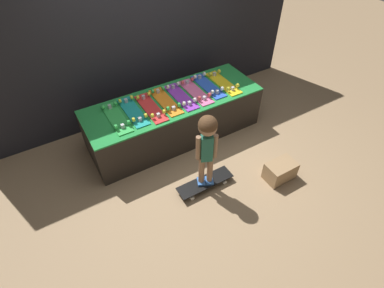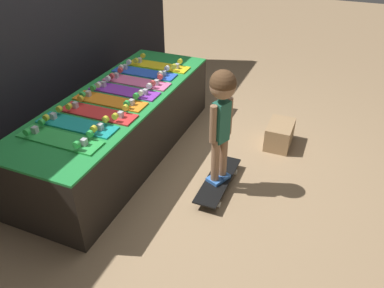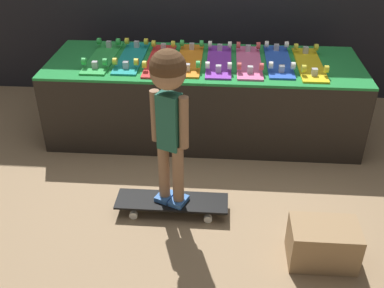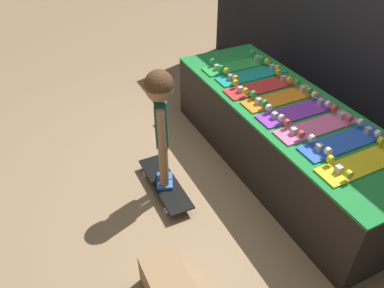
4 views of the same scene
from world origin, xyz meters
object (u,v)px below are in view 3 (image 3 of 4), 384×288
at_px(skateboard_blue_on_rack, 279,60).
at_px(storage_box, 323,243).
at_px(skateboard_red_on_rack, 160,59).
at_px(skateboard_green_on_rack, 103,57).
at_px(skateboard_on_floor, 172,202).
at_px(skateboard_orange_on_rack, 190,59).
at_px(child, 169,101).
at_px(skateboard_pink_on_rack, 249,61).
at_px(skateboard_purple_on_rack, 219,60).
at_px(skateboard_yellow_on_rack, 309,63).
at_px(skateboard_teal_on_rack, 132,57).

height_order(skateboard_blue_on_rack, storage_box, skateboard_blue_on_rack).
bearing_deg(skateboard_red_on_rack, skateboard_green_on_rack, 176.43).
bearing_deg(skateboard_green_on_rack, skateboard_blue_on_rack, 1.06).
xyz_separation_m(skateboard_on_floor, storage_box, (0.90, -0.36, 0.05)).
relative_size(skateboard_orange_on_rack, skateboard_on_floor, 0.95).
xyz_separation_m(skateboard_red_on_rack, skateboard_blue_on_rack, (0.92, 0.05, 0.00)).
bearing_deg(skateboard_orange_on_rack, skateboard_blue_on_rack, 2.05).
distance_m(skateboard_red_on_rack, child, 1.07).
relative_size(skateboard_red_on_rack, skateboard_on_floor, 0.95).
bearing_deg(skateboard_orange_on_rack, skateboard_pink_on_rack, -1.36).
distance_m(skateboard_green_on_rack, skateboard_pink_on_rack, 1.16).
xyz_separation_m(skateboard_red_on_rack, child, (0.20, -1.04, 0.16)).
relative_size(skateboard_green_on_rack, skateboard_on_floor, 0.95).
bearing_deg(skateboard_green_on_rack, skateboard_purple_on_rack, -0.56).
bearing_deg(skateboard_purple_on_rack, storage_box, -65.89).
bearing_deg(skateboard_blue_on_rack, skateboard_red_on_rack, -176.62).
bearing_deg(skateboard_yellow_on_rack, skateboard_teal_on_rack, 178.52).
bearing_deg(storage_box, skateboard_blue_on_rack, 96.74).
relative_size(skateboard_purple_on_rack, skateboard_on_floor, 0.95).
relative_size(skateboard_green_on_rack, skateboard_orange_on_rack, 1.00).
bearing_deg(skateboard_on_floor, skateboard_blue_on_rack, 56.31).
bearing_deg(skateboard_teal_on_rack, skateboard_orange_on_rack, -1.82).
bearing_deg(skateboard_purple_on_rack, child, -104.09).
distance_m(skateboard_orange_on_rack, skateboard_pink_on_rack, 0.46).
height_order(skateboard_red_on_rack, child, child).
height_order(skateboard_red_on_rack, skateboard_purple_on_rack, same).
bearing_deg(child, skateboard_blue_on_rack, 79.11).
xyz_separation_m(skateboard_purple_on_rack, storage_box, (0.63, -1.42, -0.53)).
distance_m(skateboard_teal_on_rack, skateboard_blue_on_rack, 1.16).
distance_m(skateboard_teal_on_rack, skateboard_yellow_on_rack, 1.39).
distance_m(skateboard_green_on_rack, skateboard_yellow_on_rack, 1.62).
distance_m(skateboard_red_on_rack, skateboard_yellow_on_rack, 1.16).
distance_m(skateboard_pink_on_rack, skateboard_blue_on_rack, 0.23).
distance_m(skateboard_pink_on_rack, skateboard_on_floor, 1.30).
bearing_deg(skateboard_pink_on_rack, skateboard_purple_on_rack, 179.75).
height_order(skateboard_green_on_rack, skateboard_teal_on_rack, same).
bearing_deg(skateboard_pink_on_rack, child, -115.18).
xyz_separation_m(skateboard_on_floor, child, (-0.00, 0.00, 0.73)).
bearing_deg(child, skateboard_purple_on_rack, 98.71).
bearing_deg(child, skateboard_green_on_rack, 144.56).
bearing_deg(child, skateboard_teal_on_rack, 134.42).
distance_m(skateboard_green_on_rack, skateboard_teal_on_rack, 0.23).
bearing_deg(skateboard_on_floor, skateboard_purple_on_rack, 75.91).
xyz_separation_m(skateboard_teal_on_rack, skateboard_red_on_rack, (0.23, -0.04, 0.00)).
height_order(skateboard_on_floor, child, child).
distance_m(skateboard_red_on_rack, skateboard_pink_on_rack, 0.69).
distance_m(skateboard_teal_on_rack, child, 1.17).
xyz_separation_m(skateboard_orange_on_rack, skateboard_purple_on_rack, (0.23, -0.01, 0.00)).
height_order(skateboard_orange_on_rack, child, child).
bearing_deg(skateboard_yellow_on_rack, skateboard_orange_on_rack, 178.69).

